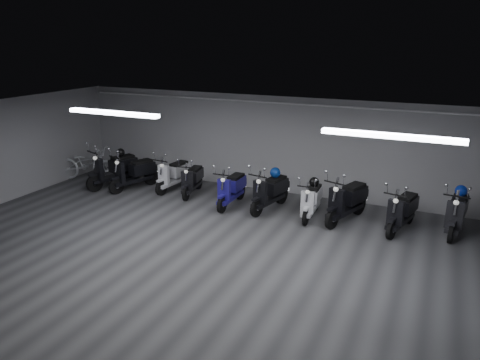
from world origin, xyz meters
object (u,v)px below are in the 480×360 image
at_px(scooter_6, 312,195).
at_px(helmet_0, 121,152).
at_px(scooter_0, 113,163).
at_px(scooter_3, 192,175).
at_px(scooter_8, 403,205).
at_px(helmet_2, 275,173).
at_px(scooter_4, 231,183).
at_px(scooter_1, 133,167).
at_px(scooter_9, 458,206).
at_px(helmet_3, 461,191).
at_px(scooter_7, 347,194).
at_px(scooter_2, 173,169).
at_px(helmet_1, 314,182).
at_px(scooter_5, 270,186).
at_px(bicycle, 87,160).

distance_m(scooter_6, helmet_0, 6.06).
relative_size(scooter_0, scooter_3, 1.22).
height_order(scooter_8, helmet_2, scooter_8).
relative_size(scooter_4, scooter_8, 0.97).
relative_size(scooter_1, scooter_6, 1.12).
xyz_separation_m(scooter_9, helmet_3, (0.03, 0.25, 0.30)).
relative_size(scooter_4, scooter_7, 0.90).
distance_m(scooter_0, scooter_2, 1.87).
xyz_separation_m(scooter_8, scooter_9, (1.16, 0.38, 0.02)).
xyz_separation_m(scooter_0, helmet_2, (5.06, 0.37, 0.24)).
bearing_deg(helmet_0, helmet_1, 0.41).
xyz_separation_m(scooter_5, scooter_6, (1.14, -0.05, -0.07)).
relative_size(scooter_9, helmet_1, 7.17).
height_order(scooter_4, scooter_7, scooter_7).
height_order(scooter_7, helmet_0, scooter_7).
bearing_deg(scooter_5, scooter_0, -166.20).
height_order(scooter_3, scooter_5, scooter_5).
relative_size(bicycle, helmet_3, 7.33).
distance_m(scooter_7, scooter_9, 2.48).
height_order(scooter_4, scooter_5, scooter_5).
relative_size(scooter_2, bicycle, 0.86).
xyz_separation_m(helmet_1, helmet_2, (-1.07, 0.07, 0.10)).
height_order(scooter_2, scooter_5, scooter_5).
xyz_separation_m(scooter_4, helmet_3, (5.54, 0.77, 0.34)).
xyz_separation_m(scooter_3, bicycle, (-3.76, -0.13, 0.05)).
bearing_deg(helmet_2, scooter_6, -15.21).
xyz_separation_m(scooter_2, helmet_2, (3.25, -0.11, 0.33)).
relative_size(scooter_1, helmet_1, 7.21).
xyz_separation_m(scooter_1, helmet_3, (8.80, 0.71, 0.29)).
distance_m(scooter_5, helmet_1, 1.16).
distance_m(helmet_0, helmet_3, 9.41).
height_order(scooter_1, scooter_5, scooter_1).
relative_size(scooter_4, helmet_2, 6.11).
relative_size(scooter_5, helmet_3, 6.61).
bearing_deg(scooter_8, scooter_5, -165.79).
distance_m(scooter_0, scooter_1, 0.70).
distance_m(scooter_1, scooter_2, 1.19).
bearing_deg(helmet_3, scooter_1, -175.39).
distance_m(scooter_7, helmet_0, 6.91).
bearing_deg(scooter_8, scooter_7, -168.38).
distance_m(scooter_4, helmet_3, 5.60).
distance_m(scooter_6, bicycle, 7.38).
distance_m(scooter_2, scooter_6, 4.35).
bearing_deg(helmet_0, scooter_2, 7.41).
relative_size(helmet_0, helmet_3, 0.91).
distance_m(scooter_3, scooter_7, 4.48).
distance_m(scooter_8, scooter_9, 1.22).
distance_m(helmet_0, helmet_1, 6.04).
relative_size(scooter_8, scooter_9, 0.97).
relative_size(scooter_2, scooter_3, 1.06).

